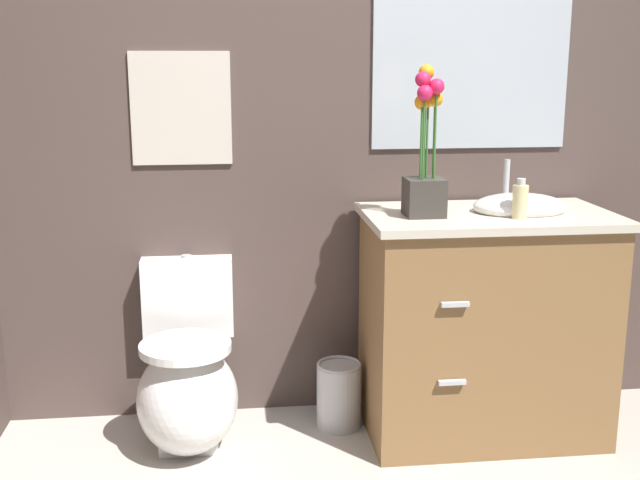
# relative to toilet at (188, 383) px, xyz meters

# --- Properties ---
(wall_back) EXTENTS (4.47, 0.05, 2.50)m
(wall_back) POSITION_rel_toilet_xyz_m (0.89, 0.30, 1.01)
(wall_back) COLOR #4C3D38
(wall_back) RESTS_ON ground_plane
(toilet) EXTENTS (0.38, 0.59, 0.69)m
(toilet) POSITION_rel_toilet_xyz_m (0.00, 0.00, 0.00)
(toilet) COLOR white
(toilet) RESTS_ON ground_plane
(vanity_cabinet) EXTENTS (0.94, 0.56, 1.07)m
(vanity_cabinet) POSITION_rel_toilet_xyz_m (1.15, -0.03, 0.21)
(vanity_cabinet) COLOR brown
(vanity_cabinet) RESTS_ON ground_plane
(flower_vase) EXTENTS (0.14, 0.14, 0.55)m
(flower_vase) POSITION_rel_toilet_xyz_m (0.89, -0.06, 0.84)
(flower_vase) COLOR #38332D
(flower_vase) RESTS_ON vanity_cabinet
(soap_bottle) EXTENTS (0.06, 0.06, 0.15)m
(soap_bottle) POSITION_rel_toilet_xyz_m (1.22, -0.15, 0.71)
(soap_bottle) COLOR beige
(soap_bottle) RESTS_ON vanity_cabinet
(trash_bin) EXTENTS (0.18, 0.18, 0.27)m
(trash_bin) POSITION_rel_toilet_xyz_m (0.59, 0.07, -0.11)
(trash_bin) COLOR #B7B7BC
(trash_bin) RESTS_ON ground_plane
(wall_poster) EXTENTS (0.38, 0.01, 0.43)m
(wall_poster) POSITION_rel_toilet_xyz_m (0.00, 0.27, 1.02)
(wall_poster) COLOR beige
(wall_mirror) EXTENTS (0.80, 0.01, 0.70)m
(wall_mirror) POSITION_rel_toilet_xyz_m (1.15, 0.27, 1.21)
(wall_mirror) COLOR #B2BCC6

